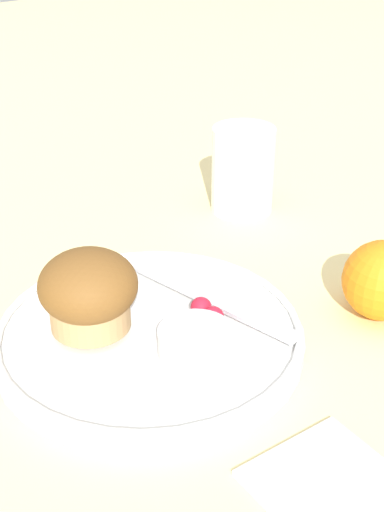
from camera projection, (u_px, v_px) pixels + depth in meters
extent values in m
plane|color=beige|center=(171.00, 337.00, 0.58)|extent=(3.00, 3.00, 0.00)
cylinder|color=white|center=(150.00, 338.00, 0.57)|extent=(0.25, 0.25, 0.01)
torus|color=white|center=(149.00, 328.00, 0.56)|extent=(0.24, 0.24, 0.01)
cylinder|color=tan|center=(90.00, 309.00, 0.56)|extent=(0.06, 0.06, 0.03)
ellipsoid|color=brown|center=(88.00, 285.00, 0.54)|extent=(0.08, 0.08, 0.05)
cylinder|color=silver|center=(196.00, 341.00, 0.53)|extent=(0.06, 0.06, 0.02)
cylinder|color=white|center=(196.00, 332.00, 0.52)|extent=(0.05, 0.05, 0.00)
sphere|color=#B7192D|center=(201.00, 307.00, 0.57)|extent=(0.02, 0.02, 0.02)
sphere|color=#B7192D|center=(213.00, 317.00, 0.56)|extent=(0.02, 0.02, 0.02)
cube|color=#B7B7BC|center=(213.00, 301.00, 0.59)|extent=(0.17, 0.06, 0.00)
sphere|color=orange|center=(383.00, 280.00, 0.59)|extent=(0.07, 0.07, 0.07)
cylinder|color=silver|center=(243.00, 170.00, 0.77)|extent=(0.07, 0.07, 0.09)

